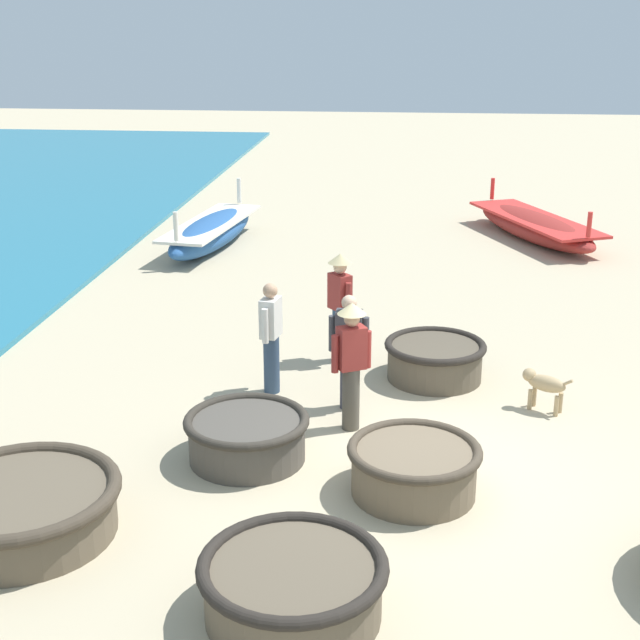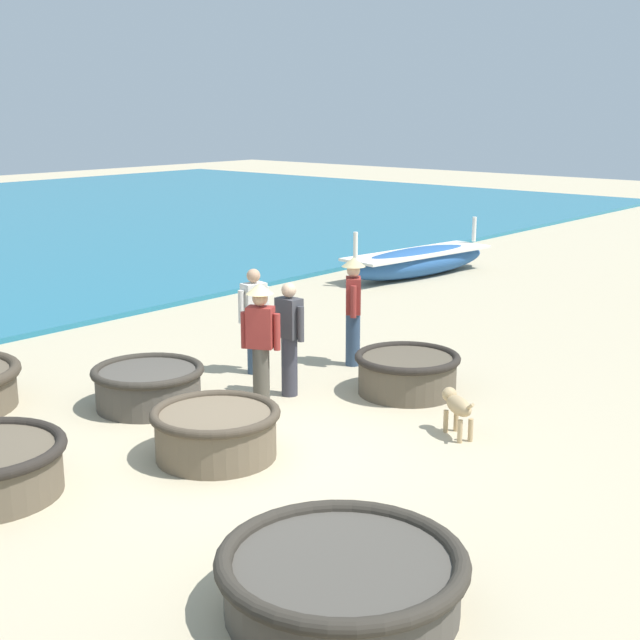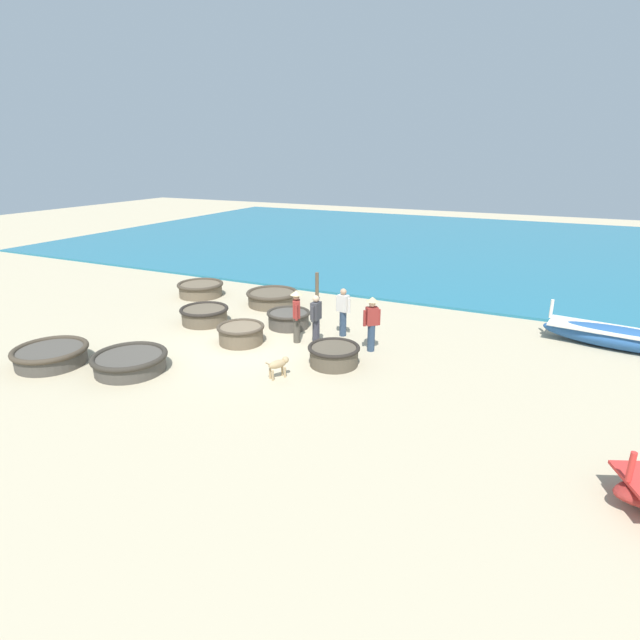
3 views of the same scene
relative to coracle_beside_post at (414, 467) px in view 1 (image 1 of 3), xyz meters
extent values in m
plane|color=#BCAD8C|center=(0.18, 0.37, -0.31)|extent=(80.00, 80.00, 0.00)
cylinder|color=brown|center=(0.00, 0.00, -0.05)|extent=(1.36, 1.36, 0.52)
torus|color=#42382B|center=(0.00, 0.00, 0.21)|extent=(1.47, 1.47, 0.11)
cylinder|color=#4C473F|center=(-1.95, 0.60, -0.06)|extent=(1.37, 1.37, 0.49)
torus|color=#332D26|center=(-1.95, 0.60, 0.18)|extent=(1.48, 1.48, 0.11)
cylinder|color=brown|center=(0.29, 3.29, -0.06)|extent=(1.35, 1.35, 0.51)
torus|color=#28231E|center=(0.29, 3.29, 0.20)|extent=(1.45, 1.45, 0.11)
cylinder|color=brown|center=(-1.04, -2.22, -0.06)|extent=(1.54, 1.54, 0.50)
torus|color=#28231E|center=(-1.04, -2.22, 0.19)|extent=(1.66, 1.66, 0.12)
cylinder|color=brown|center=(-3.90, -1.21, -0.07)|extent=(1.85, 1.85, 0.49)
torus|color=#42382B|center=(-3.90, -1.21, 0.18)|extent=(2.00, 2.00, 0.15)
ellipsoid|color=#285693|center=(-4.55, 10.55, 0.02)|extent=(1.62, 4.47, 0.67)
cube|color=silver|center=(-4.55, 10.55, 0.24)|extent=(1.62, 4.13, 0.06)
cylinder|color=silver|center=(-4.27, 12.54, 0.60)|extent=(0.10, 0.10, 0.60)
cylinder|color=silver|center=(-4.82, 8.56, 0.60)|extent=(0.10, 0.10, 0.60)
ellipsoid|color=maroon|center=(2.79, 12.00, -0.01)|extent=(2.93, 4.73, 0.59)
cube|color=red|center=(2.79, 12.00, 0.18)|extent=(2.82, 4.41, 0.06)
cylinder|color=red|center=(1.94, 13.96, 0.50)|extent=(0.10, 0.10, 0.53)
cylinder|color=red|center=(3.63, 10.04, 0.50)|extent=(0.10, 0.10, 0.53)
cylinder|color=#2D425B|center=(-1.12, 3.86, 0.10)|extent=(0.22, 0.22, 0.82)
cube|color=maroon|center=(-1.12, 3.86, 0.78)|extent=(0.39, 0.40, 0.54)
sphere|color=#DBB28E|center=(-1.12, 3.86, 1.16)|extent=(0.20, 0.20, 0.20)
cylinder|color=maroon|center=(-1.26, 4.03, 0.73)|extent=(0.09, 0.09, 0.48)
cylinder|color=maroon|center=(-0.98, 3.69, 0.73)|extent=(0.09, 0.09, 0.48)
cone|color=#D1BC84|center=(-1.12, 3.86, 1.29)|extent=(0.36, 0.36, 0.14)
cylinder|color=#383842|center=(-0.87, 2.17, 0.10)|extent=(0.22, 0.22, 0.82)
cube|color=#3D3D42|center=(-0.87, 2.17, 0.78)|extent=(0.35, 0.23, 0.54)
sphere|color=#DBB28E|center=(-0.87, 2.17, 1.16)|extent=(0.20, 0.20, 0.20)
cylinder|color=#3D3D42|center=(-0.65, 2.16, 0.73)|extent=(0.09, 0.09, 0.48)
cylinder|color=#3D3D42|center=(-1.09, 2.18, 0.73)|extent=(0.09, 0.09, 0.48)
cylinder|color=#4C473D|center=(-0.79, 1.54, 0.10)|extent=(0.22, 0.22, 0.82)
cube|color=maroon|center=(-0.79, 1.54, 0.78)|extent=(0.40, 0.35, 0.54)
sphere|color=tan|center=(-0.79, 1.54, 1.16)|extent=(0.20, 0.20, 0.20)
cylinder|color=maroon|center=(-0.60, 1.64, 0.73)|extent=(0.09, 0.09, 0.48)
cylinder|color=maroon|center=(-0.99, 1.44, 0.73)|extent=(0.09, 0.09, 0.48)
cone|color=#D1BC84|center=(-0.79, 1.54, 1.29)|extent=(0.36, 0.36, 0.14)
cylinder|color=#2D425B|center=(-1.96, 2.59, 0.10)|extent=(0.22, 0.22, 0.82)
cube|color=silver|center=(-1.96, 2.59, 0.78)|extent=(0.28, 0.38, 0.54)
sphere|color=tan|center=(-1.96, 2.59, 1.16)|extent=(0.20, 0.20, 0.20)
cylinder|color=silver|center=(-1.92, 2.81, 0.73)|extent=(0.09, 0.09, 0.48)
cylinder|color=silver|center=(-2.00, 2.38, 0.73)|extent=(0.09, 0.09, 0.48)
ellipsoid|color=tan|center=(1.73, 2.32, 0.08)|extent=(0.55, 0.43, 0.22)
sphere|color=tan|center=(1.51, 2.44, 0.15)|extent=(0.18, 0.18, 0.18)
cylinder|color=tan|center=(1.94, 2.20, 0.14)|extent=(0.20, 0.14, 0.16)
cylinder|color=tan|center=(1.54, 2.35, -0.17)|extent=(0.06, 0.06, 0.28)
cylinder|color=tan|center=(1.61, 2.47, -0.17)|extent=(0.06, 0.06, 0.28)
cylinder|color=tan|center=(1.85, 2.17, -0.17)|extent=(0.06, 0.06, 0.28)
cylinder|color=tan|center=(1.92, 2.29, -0.17)|extent=(0.06, 0.06, 0.28)
camera|label=1|loc=(-0.15, -8.68, 4.65)|focal=50.00mm
camera|label=2|loc=(7.04, -6.37, 3.56)|focal=50.00mm
camera|label=3|loc=(11.98, 8.50, 5.30)|focal=28.00mm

